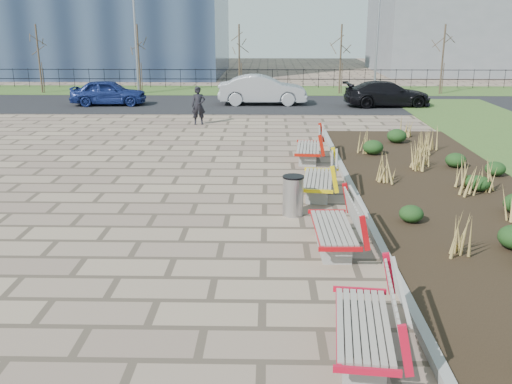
{
  "coord_description": "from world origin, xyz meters",
  "views": [
    {
      "loc": [
        1.74,
        -8.12,
        4.26
      ],
      "look_at": [
        1.5,
        3.0,
        0.9
      ],
      "focal_mm": 40.0,
      "sensor_mm": 36.0,
      "label": 1
    }
  ],
  "objects_px": {
    "litter_bin": "(293,196)",
    "car_black": "(387,94)",
    "lamp_west": "(136,42)",
    "bench_b": "(333,225)",
    "lamp_east": "(377,42)",
    "car_silver": "(262,90)",
    "bench_a": "(363,320)",
    "pedestrian": "(198,106)",
    "car_blue": "(109,92)",
    "bench_d": "(308,145)",
    "bench_c": "(318,177)"
  },
  "relations": [
    {
      "from": "litter_bin",
      "to": "car_black",
      "type": "relative_size",
      "value": 0.21
    },
    {
      "from": "litter_bin",
      "to": "car_black",
      "type": "bearing_deg",
      "value": 72.17
    },
    {
      "from": "car_black",
      "to": "lamp_west",
      "type": "xyz_separation_m",
      "value": [
        -13.81,
        4.72,
        2.38
      ]
    },
    {
      "from": "bench_b",
      "to": "lamp_east",
      "type": "xyz_separation_m",
      "value": [
        5.0,
        23.82,
        2.54
      ]
    },
    {
      "from": "lamp_east",
      "to": "lamp_west",
      "type": "bearing_deg",
      "value": 180.0
    },
    {
      "from": "car_silver",
      "to": "bench_b",
      "type": "bearing_deg",
      "value": -176.72
    },
    {
      "from": "bench_a",
      "to": "car_black",
      "type": "distance_m",
      "value": 23.23
    },
    {
      "from": "pedestrian",
      "to": "car_silver",
      "type": "distance_m",
      "value": 6.5
    },
    {
      "from": "car_blue",
      "to": "bench_d",
      "type": "bearing_deg",
      "value": -145.17
    },
    {
      "from": "bench_b",
      "to": "lamp_west",
      "type": "height_order",
      "value": "lamp_west"
    },
    {
      "from": "pedestrian",
      "to": "car_silver",
      "type": "xyz_separation_m",
      "value": [
        2.64,
        5.94,
        -0.02
      ]
    },
    {
      "from": "bench_d",
      "to": "car_black",
      "type": "distance_m",
      "value": 12.81
    },
    {
      "from": "bench_b",
      "to": "car_silver",
      "type": "height_order",
      "value": "car_silver"
    },
    {
      "from": "bench_c",
      "to": "car_blue",
      "type": "distance_m",
      "value": 18.41
    },
    {
      "from": "lamp_west",
      "to": "lamp_east",
      "type": "distance_m",
      "value": 14.0
    },
    {
      "from": "litter_bin",
      "to": "car_blue",
      "type": "bearing_deg",
      "value": 117.18
    },
    {
      "from": "bench_d",
      "to": "litter_bin",
      "type": "height_order",
      "value": "bench_d"
    },
    {
      "from": "bench_c",
      "to": "lamp_east",
      "type": "height_order",
      "value": "lamp_east"
    },
    {
      "from": "bench_b",
      "to": "car_black",
      "type": "xyz_separation_m",
      "value": [
        4.81,
        19.1,
        0.16
      ]
    },
    {
      "from": "lamp_east",
      "to": "bench_b",
      "type": "bearing_deg",
      "value": -101.86
    },
    {
      "from": "lamp_west",
      "to": "bench_c",
      "type": "bearing_deg",
      "value": -66.09
    },
    {
      "from": "bench_a",
      "to": "bench_d",
      "type": "relative_size",
      "value": 1.0
    },
    {
      "from": "car_black",
      "to": "bench_d",
      "type": "bearing_deg",
      "value": 153.28
    },
    {
      "from": "bench_d",
      "to": "pedestrian",
      "type": "bearing_deg",
      "value": 127.87
    },
    {
      "from": "car_silver",
      "to": "lamp_west",
      "type": "height_order",
      "value": "lamp_west"
    },
    {
      "from": "car_blue",
      "to": "bench_b",
      "type": "bearing_deg",
      "value": -157.24
    },
    {
      "from": "bench_c",
      "to": "car_black",
      "type": "bearing_deg",
      "value": 79.46
    },
    {
      "from": "bench_c",
      "to": "car_black",
      "type": "relative_size",
      "value": 0.48
    },
    {
      "from": "lamp_east",
      "to": "litter_bin",
      "type": "bearing_deg",
      "value": -104.62
    },
    {
      "from": "litter_bin",
      "to": "bench_c",
      "type": "bearing_deg",
      "value": 65.53
    },
    {
      "from": "bench_a",
      "to": "bench_b",
      "type": "relative_size",
      "value": 1.0
    },
    {
      "from": "bench_a",
      "to": "litter_bin",
      "type": "bearing_deg",
      "value": 103.19
    },
    {
      "from": "bench_a",
      "to": "bench_d",
      "type": "distance_m",
      "value": 10.85
    },
    {
      "from": "bench_d",
      "to": "car_blue",
      "type": "bearing_deg",
      "value": 133.41
    },
    {
      "from": "bench_d",
      "to": "litter_bin",
      "type": "bearing_deg",
      "value": -92.53
    },
    {
      "from": "car_black",
      "to": "lamp_east",
      "type": "xyz_separation_m",
      "value": [
        0.19,
        4.72,
        2.38
      ]
    },
    {
      "from": "car_silver",
      "to": "car_black",
      "type": "distance_m",
      "value": 6.41
    },
    {
      "from": "bench_c",
      "to": "car_blue",
      "type": "height_order",
      "value": "car_blue"
    },
    {
      "from": "litter_bin",
      "to": "bench_a",
      "type": "bearing_deg",
      "value": -83.04
    },
    {
      "from": "car_black",
      "to": "car_blue",
      "type": "bearing_deg",
      "value": 84.7
    },
    {
      "from": "pedestrian",
      "to": "car_silver",
      "type": "bearing_deg",
      "value": 59.59
    },
    {
      "from": "bench_d",
      "to": "car_blue",
      "type": "relative_size",
      "value": 0.55
    },
    {
      "from": "bench_d",
      "to": "lamp_east",
      "type": "relative_size",
      "value": 0.35
    },
    {
      "from": "car_silver",
      "to": "litter_bin",
      "type": "bearing_deg",
      "value": -178.42
    },
    {
      "from": "lamp_west",
      "to": "car_blue",
      "type": "bearing_deg",
      "value": -96.82
    },
    {
      "from": "litter_bin",
      "to": "pedestrian",
      "type": "xyz_separation_m",
      "value": [
        -3.52,
        11.73,
        0.35
      ]
    },
    {
      "from": "car_silver",
      "to": "bench_c",
      "type": "bearing_deg",
      "value": -175.73
    },
    {
      "from": "bench_c",
      "to": "lamp_east",
      "type": "distance_m",
      "value": 21.06
    },
    {
      "from": "car_silver",
      "to": "lamp_west",
      "type": "bearing_deg",
      "value": 59.58
    },
    {
      "from": "car_silver",
      "to": "car_black",
      "type": "xyz_separation_m",
      "value": [
        6.38,
        -0.58,
        -0.12
      ]
    }
  ]
}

